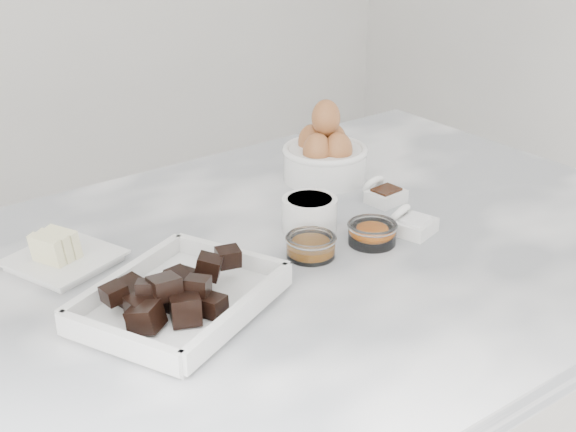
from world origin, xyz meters
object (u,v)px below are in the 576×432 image
object	(u,v)px
egg_bowl	(325,154)
sugar_ramekin	(310,212)
chocolate_dish	(180,292)
salt_spoon	(412,223)
vanilla_spoon	(383,193)
butter_plate	(62,254)
zest_bowl	(372,232)
honey_bowl	(311,246)

from	to	relation	value
egg_bowl	sugar_ramekin	bearing A→B (deg)	-136.22
chocolate_dish	salt_spoon	distance (m)	0.38
vanilla_spoon	salt_spoon	size ratio (longest dim) A/B	0.88
butter_plate	egg_bowl	distance (m)	0.48
zest_bowl	vanilla_spoon	size ratio (longest dim) A/B	1.02
butter_plate	honey_bowl	xyz separation A→B (m)	(0.28, -0.18, -0.00)
honey_bowl	zest_bowl	world-z (taller)	same
sugar_ramekin	vanilla_spoon	world-z (taller)	sugar_ramekin
zest_bowl	salt_spoon	distance (m)	0.07
honey_bowl	zest_bowl	xyz separation A→B (m)	(0.09, -0.02, 0.00)
sugar_ramekin	butter_plate	bearing A→B (deg)	161.71
sugar_ramekin	egg_bowl	distance (m)	0.20
egg_bowl	vanilla_spoon	size ratio (longest dim) A/B	2.06
chocolate_dish	vanilla_spoon	size ratio (longest dim) A/B	4.16
butter_plate	vanilla_spoon	size ratio (longest dim) A/B	2.27
chocolate_dish	sugar_ramekin	world-z (taller)	chocolate_dish
honey_bowl	sugar_ramekin	bearing A→B (deg)	52.47
egg_bowl	zest_bowl	world-z (taller)	egg_bowl
egg_bowl	vanilla_spoon	world-z (taller)	egg_bowl
sugar_ramekin	zest_bowl	distance (m)	0.10
chocolate_dish	egg_bowl	world-z (taller)	egg_bowl
zest_bowl	vanilla_spoon	world-z (taller)	vanilla_spoon
butter_plate	honey_bowl	bearing A→B (deg)	-32.55
butter_plate	honey_bowl	size ratio (longest dim) A/B	2.25
zest_bowl	salt_spoon	size ratio (longest dim) A/B	0.90
butter_plate	salt_spoon	bearing A→B (deg)	-25.24
sugar_ramekin	salt_spoon	world-z (taller)	sugar_ramekin
chocolate_dish	zest_bowl	world-z (taller)	chocolate_dish
butter_plate	vanilla_spoon	xyz separation A→B (m)	(0.49, -0.10, -0.00)
egg_bowl	honey_bowl	xyz separation A→B (m)	(-0.20, -0.21, -0.03)
butter_plate	egg_bowl	size ratio (longest dim) A/B	1.10
sugar_ramekin	salt_spoon	bearing A→B (deg)	-41.89
chocolate_dish	butter_plate	xyz separation A→B (m)	(-0.07, 0.20, -0.01)
chocolate_dish	vanilla_spoon	world-z (taller)	chocolate_dish
sugar_ramekin	vanilla_spoon	distance (m)	0.16
butter_plate	sugar_ramekin	distance (m)	0.35
honey_bowl	salt_spoon	xyz separation A→B (m)	(0.16, -0.03, -0.00)
honey_bowl	egg_bowl	bearing A→B (deg)	46.42
butter_plate	vanilla_spoon	distance (m)	0.50
sugar_ramekin	salt_spoon	xyz separation A→B (m)	(0.11, -0.10, -0.01)
zest_bowl	vanilla_spoon	bearing A→B (deg)	40.76
egg_bowl	honey_bowl	world-z (taller)	egg_bowl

